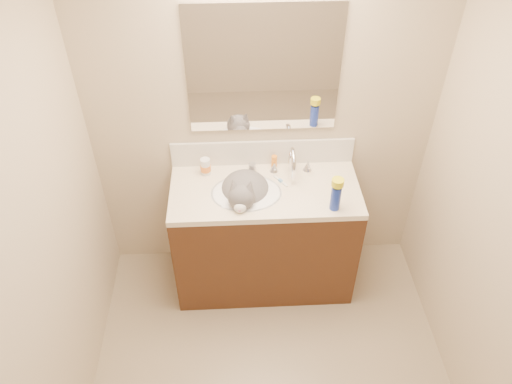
{
  "coord_description": "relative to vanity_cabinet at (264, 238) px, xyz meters",
  "views": [
    {
      "loc": [
        -0.18,
        -1.4,
        2.91
      ],
      "look_at": [
        -0.06,
        0.92,
        0.88
      ],
      "focal_mm": 35.0,
      "sensor_mm": 36.0,
      "label": 1
    }
  ],
  "objects": [
    {
      "name": "amber_bottle",
      "position": [
        0.07,
        0.21,
        0.5
      ],
      "size": [
        0.05,
        0.05,
        0.09
      ],
      "primitive_type": "cylinder",
      "rotation": [
        0.0,
        0.0,
        0.33
      ],
      "color": "orange",
      "rests_on": "counter_slab"
    },
    {
      "name": "cat",
      "position": [
        -0.13,
        -0.01,
        0.43
      ],
      "size": [
        0.37,
        0.47,
        0.34
      ],
      "rotation": [
        0.0,
        0.0,
        -0.16
      ],
      "color": "#545254",
      "rests_on": "basin"
    },
    {
      "name": "backsplash",
      "position": [
        0.0,
        0.26,
        0.54
      ],
      "size": [
        1.2,
        0.02,
        0.18
      ],
      "primitive_type": "cube",
      "color": "silver",
      "rests_on": "counter_slab"
    },
    {
      "name": "vanity_cabinet",
      "position": [
        0.0,
        0.0,
        0.0
      ],
      "size": [
        1.2,
        0.55,
        0.82
      ],
      "primitive_type": "cube",
      "color": "#3E2111",
      "rests_on": "ground"
    },
    {
      "name": "faucet",
      "position": [
        0.18,
        0.14,
        0.54
      ],
      "size": [
        0.28,
        0.2,
        0.21
      ],
      "color": "silver",
      "rests_on": "counter_slab"
    },
    {
      "name": "spray_can",
      "position": [
        0.4,
        -0.2,
        0.53
      ],
      "size": [
        0.07,
        0.07,
        0.17
      ],
      "primitive_type": "cylinder",
      "rotation": [
        0.0,
        0.0,
        -0.08
      ],
      "color": "#162C9D",
      "rests_on": "counter_slab"
    },
    {
      "name": "counter_slab",
      "position": [
        0.0,
        0.0,
        0.43
      ],
      "size": [
        1.2,
        0.55,
        0.04
      ],
      "primitive_type": "cube",
      "color": "beige",
      "rests_on": "vanity_cabinet"
    },
    {
      "name": "pill_bottle",
      "position": [
        -0.38,
        0.17,
        0.51
      ],
      "size": [
        0.07,
        0.07,
        0.11
      ],
      "primitive_type": "cylinder",
      "rotation": [
        0.0,
        0.0,
        -0.09
      ],
      "color": "silver",
      "rests_on": "counter_slab"
    },
    {
      "name": "mirror",
      "position": [
        0.0,
        0.26,
        1.13
      ],
      "size": [
        0.9,
        0.02,
        0.8
      ],
      "primitive_type": "cube",
      "color": "white",
      "rests_on": "room_shell"
    },
    {
      "name": "toothbrush",
      "position": [
        0.1,
        0.07,
        0.45
      ],
      "size": [
        0.09,
        0.12,
        0.01
      ],
      "primitive_type": "cube",
      "rotation": [
        0.0,
        0.0,
        0.6
      ],
      "color": "silver",
      "rests_on": "counter_slab"
    },
    {
      "name": "toothbrush_head",
      "position": [
        0.1,
        0.07,
        0.46
      ],
      "size": [
        0.03,
        0.03,
        0.02
      ],
      "primitive_type": "cube",
      "rotation": [
        0.0,
        0.0,
        0.6
      ],
      "color": "#5E92C8",
      "rests_on": "counter_slab"
    },
    {
      "name": "pill_label",
      "position": [
        -0.38,
        0.17,
        0.5
      ],
      "size": [
        0.07,
        0.07,
        0.04
      ],
      "primitive_type": "cylinder",
      "rotation": [
        0.0,
        0.0,
        -0.09
      ],
      "color": "orange",
      "rests_on": "pill_bottle"
    },
    {
      "name": "spray_cap",
      "position": [
        0.4,
        -0.2,
        0.65
      ],
      "size": [
        0.08,
        0.08,
        0.04
      ],
      "primitive_type": "cylinder",
      "rotation": [
        0.0,
        0.0,
        -0.08
      ],
      "color": "yellow",
      "rests_on": "spray_can"
    },
    {
      "name": "silver_jar",
      "position": [
        -0.07,
        0.18,
        0.48
      ],
      "size": [
        0.06,
        0.06,
        0.06
      ],
      "primitive_type": "cylinder",
      "rotation": [
        0.0,
        0.0,
        -0.14
      ],
      "color": "#B7B7BC",
      "rests_on": "counter_slab"
    },
    {
      "name": "basin",
      "position": [
        -0.12,
        -0.03,
        0.38
      ],
      "size": [
        0.45,
        0.36,
        0.14
      ],
      "primitive_type": "ellipsoid",
      "color": "white",
      "rests_on": "vanity_cabinet"
    },
    {
      "name": "room_shell",
      "position": [
        0.0,
        -0.97,
        1.08
      ],
      "size": [
        2.24,
        2.54,
        2.52
      ],
      "color": "tan",
      "rests_on": "ground"
    }
  ]
}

